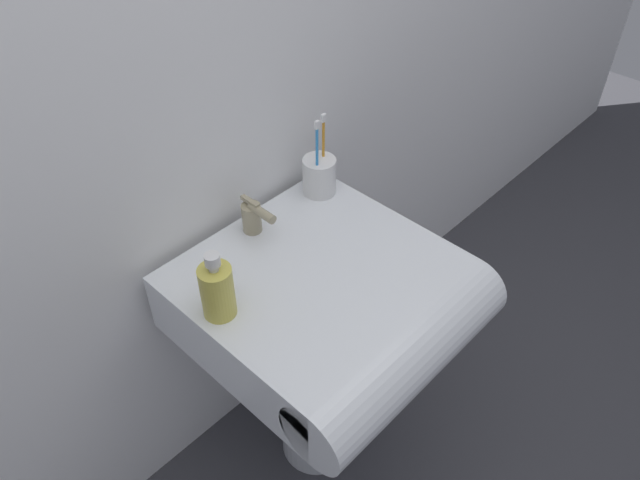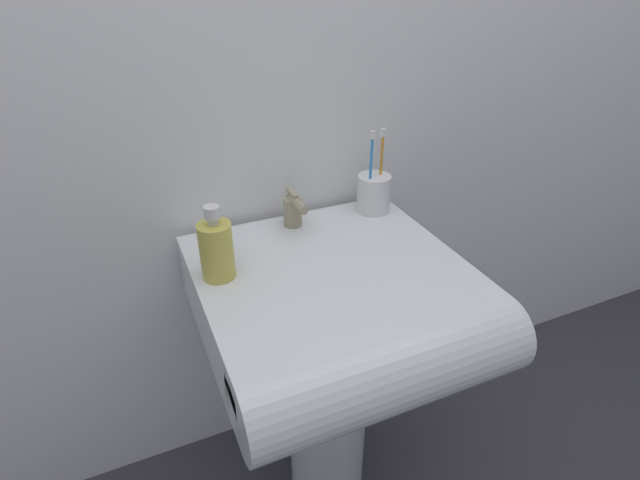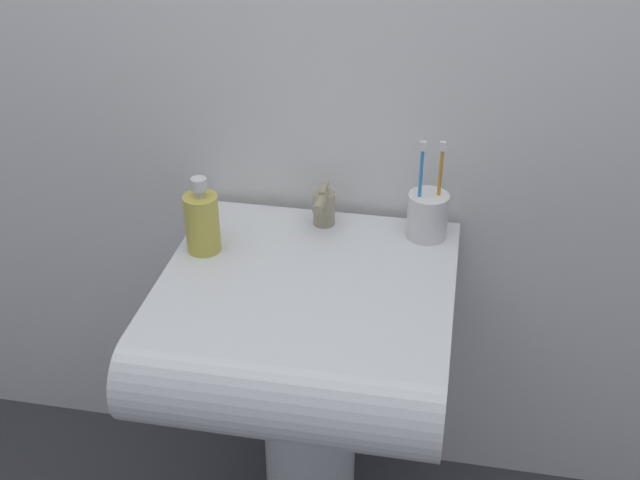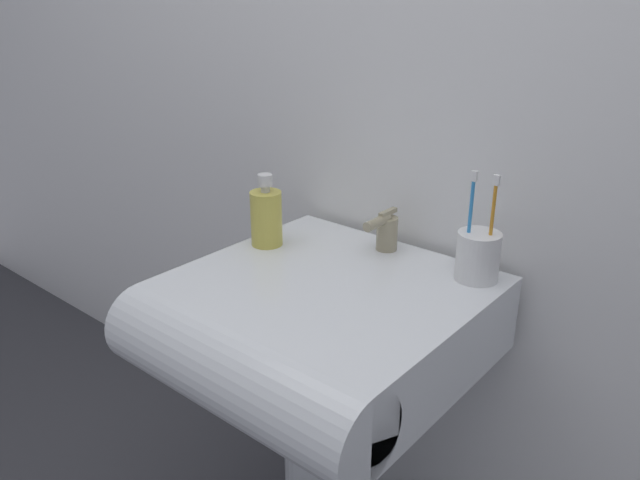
# 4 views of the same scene
# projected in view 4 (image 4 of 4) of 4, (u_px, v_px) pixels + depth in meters

# --- Properties ---
(wall_back) EXTENTS (5.00, 0.05, 2.40)m
(wall_back) POSITION_uv_depth(u_px,v_px,m) (425.00, 36.00, 1.29)
(wall_back) COLOR white
(wall_back) RESTS_ON ground
(sink_pedestal) EXTENTS (0.21, 0.21, 0.59)m
(sink_pedestal) POSITION_uv_depth(u_px,v_px,m) (330.00, 461.00, 1.42)
(sink_pedestal) COLOR white
(sink_pedestal) RESTS_ON ground
(sink_basin) EXTENTS (0.57, 0.60, 0.16)m
(sink_basin) POSITION_uv_depth(u_px,v_px,m) (311.00, 328.00, 1.23)
(sink_basin) COLOR white
(sink_basin) RESTS_ON sink_pedestal
(faucet) EXTENTS (0.05, 0.11, 0.09)m
(faucet) POSITION_uv_depth(u_px,v_px,m) (385.00, 231.00, 1.37)
(faucet) COLOR tan
(faucet) RESTS_ON sink_basin
(toothbrush_cup) EXTENTS (0.09, 0.09, 0.22)m
(toothbrush_cup) POSITION_uv_depth(u_px,v_px,m) (478.00, 255.00, 1.23)
(toothbrush_cup) COLOR white
(toothbrush_cup) RESTS_ON sink_basin
(soap_bottle) EXTENTS (0.07, 0.07, 0.16)m
(soap_bottle) POSITION_uv_depth(u_px,v_px,m) (266.00, 217.00, 1.39)
(soap_bottle) COLOR gold
(soap_bottle) RESTS_ON sink_basin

